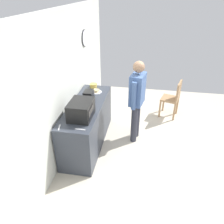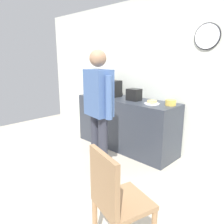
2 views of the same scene
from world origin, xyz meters
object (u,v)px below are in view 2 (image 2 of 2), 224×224
object	(u,v)px
microwave	(106,88)
toaster	(134,95)
sandwich_plate	(152,103)
fork_utensil	(90,94)
salad_bowl	(171,103)
wooden_chair	(116,200)
spoon_utensil	(102,92)
person_standing	(99,104)

from	to	relation	value
microwave	toaster	distance (m)	0.65
sandwich_plate	fork_utensil	world-z (taller)	sandwich_plate
salad_bowl	wooden_chair	world-z (taller)	salad_bowl
toaster	spoon_utensil	world-z (taller)	toaster
microwave	spoon_utensil	world-z (taller)	microwave
sandwich_plate	person_standing	distance (m)	0.93
microwave	fork_utensil	size ratio (longest dim) A/B	2.94
sandwich_plate	salad_bowl	size ratio (longest dim) A/B	1.46
salad_bowl	wooden_chair	xyz separation A→B (m)	(0.59, -1.85, -0.43)
sandwich_plate	person_standing	xyz separation A→B (m)	(-0.26, -0.89, 0.08)
toaster	fork_utensil	world-z (taller)	toaster
spoon_utensil	wooden_chair	xyz separation A→B (m)	(2.27, -1.99, -0.39)
salad_bowl	fork_utensil	size ratio (longest dim) A/B	0.96
sandwich_plate	wooden_chair	bearing A→B (deg)	-63.91
fork_utensil	wooden_chair	bearing A→B (deg)	-36.01
person_standing	wooden_chair	distance (m)	1.46
microwave	salad_bowl	world-z (taller)	microwave
wooden_chair	microwave	bearing A→B (deg)	137.51
sandwich_plate	salad_bowl	bearing A→B (deg)	25.83
fork_utensil	wooden_chair	xyz separation A→B (m)	(2.26, -1.64, -0.39)
microwave	toaster	bearing A→B (deg)	3.96
toaster	wooden_chair	size ratio (longest dim) A/B	0.23
toaster	spoon_utensil	distance (m)	1.05
fork_utensil	person_standing	distance (m)	1.42
spoon_utensil	person_standing	size ratio (longest dim) A/B	0.10
fork_utensil	wooden_chair	world-z (taller)	wooden_chair
microwave	person_standing	distance (m)	1.20
fork_utensil	spoon_utensil	size ratio (longest dim) A/B	1.00
toaster	fork_utensil	distance (m)	1.03
sandwich_plate	toaster	size ratio (longest dim) A/B	1.08
microwave	spoon_utensil	size ratio (longest dim) A/B	2.94
microwave	spoon_utensil	distance (m)	0.48
toaster	microwave	bearing A→B (deg)	-176.04
sandwich_plate	spoon_utensil	distance (m)	1.45
microwave	person_standing	world-z (taller)	person_standing
microwave	salad_bowl	xyz separation A→B (m)	(1.30, 0.12, -0.11)
microwave	toaster	size ratio (longest dim) A/B	2.27
salad_bowl	person_standing	size ratio (longest dim) A/B	0.09
microwave	person_standing	bearing A→B (deg)	-48.79
microwave	wooden_chair	xyz separation A→B (m)	(1.89, -1.73, -0.53)
microwave	sandwich_plate	world-z (taller)	microwave
fork_utensil	wooden_chair	distance (m)	2.82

